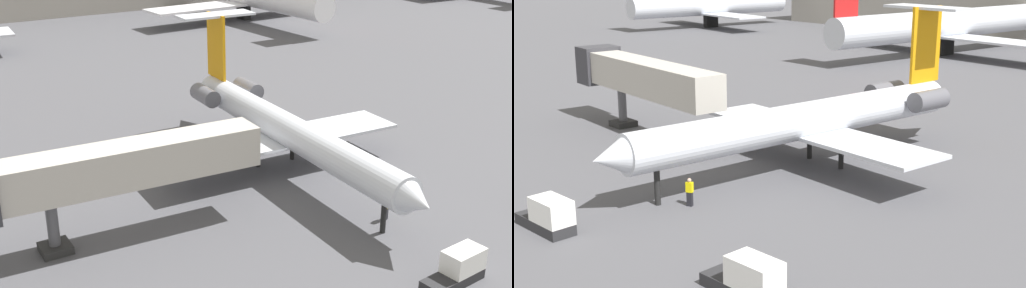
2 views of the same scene
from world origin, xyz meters
TOP-DOWN VIEW (x-y plane):
  - ground_plane at (0.00, 0.00)m, footprint 400.00×400.00m
  - regional_jet at (1.63, 1.12)m, footprint 19.68×31.00m
  - jet_bridge at (-14.47, -2.95)m, footprint 18.91×3.91m
  - ground_crew_marshaller at (2.49, -10.11)m, footprint 0.47×0.41m
  - baggage_tug_lead at (13.52, -14.92)m, footprint 4.08×1.64m
  - baggage_tug_trailing at (0.74, -17.93)m, footprint 4.10×1.72m
  - parked_airliner_west_end at (-79.72, 53.57)m, footprint 29.47×34.80m
  - parked_airliner_west_mid at (-25.15, 54.63)m, footprint 37.18×44.04m

SIDE VIEW (x-z plane):
  - ground_plane at x=0.00m, z-range -0.10..0.00m
  - baggage_tug_lead at x=13.52m, z-range -0.11..1.79m
  - baggage_tug_trailing at x=0.74m, z-range -0.11..1.79m
  - ground_crew_marshaller at x=2.49m, z-range 0.01..1.70m
  - regional_jet at x=1.63m, z-range -1.71..8.67m
  - parked_airliner_west_end at x=-79.72m, z-range -2.40..11.00m
  - parked_airliner_west_mid at x=-25.15m, z-range -2.41..11.08m
  - jet_bridge at x=-14.47m, z-range 1.51..7.89m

